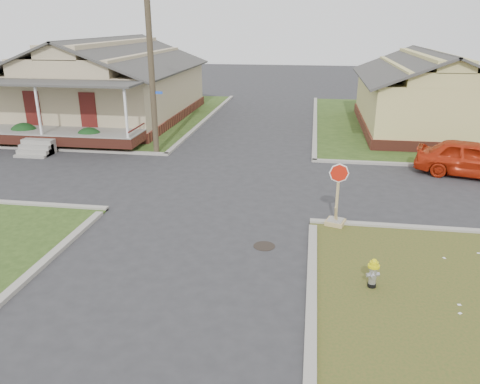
# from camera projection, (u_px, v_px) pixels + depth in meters

# --- Properties ---
(ground) EXTENTS (120.00, 120.00, 0.00)m
(ground) POSITION_uv_depth(u_px,v_px,m) (195.00, 234.00, 14.50)
(ground) COLOR #2C2B2E
(ground) RESTS_ON ground
(verge_far_left) EXTENTS (19.00, 19.00, 0.05)m
(verge_far_left) POSITION_uv_depth(u_px,v_px,m) (78.00, 114.00, 33.06)
(verge_far_left) COLOR #2A4217
(verge_far_left) RESTS_ON ground
(curbs) EXTENTS (80.00, 40.00, 0.12)m
(curbs) POSITION_uv_depth(u_px,v_px,m) (225.00, 182.00, 19.14)
(curbs) COLOR gray
(curbs) RESTS_ON ground
(manhole) EXTENTS (0.64, 0.64, 0.01)m
(manhole) POSITION_uv_depth(u_px,v_px,m) (264.00, 246.00, 13.71)
(manhole) COLOR black
(manhole) RESTS_ON ground
(corner_house) EXTENTS (10.10, 15.50, 5.30)m
(corner_house) POSITION_uv_depth(u_px,v_px,m) (107.00, 85.00, 30.63)
(corner_house) COLOR brown
(corner_house) RESTS_ON ground
(side_house_yellow) EXTENTS (7.60, 11.60, 4.70)m
(side_house_yellow) POSITION_uv_depth(u_px,v_px,m) (426.00, 93.00, 27.61)
(side_house_yellow) COLOR brown
(side_house_yellow) RESTS_ON ground
(utility_pole) EXTENTS (1.80, 0.28, 9.00)m
(utility_pole) POSITION_uv_depth(u_px,v_px,m) (151.00, 56.00, 21.76)
(utility_pole) COLOR #3B2F22
(utility_pole) RESTS_ON ground
(fire_hydrant) EXTENTS (0.29, 0.29, 0.77)m
(fire_hydrant) POSITION_uv_depth(u_px,v_px,m) (373.00, 272.00, 11.40)
(fire_hydrant) COLOR black
(fire_hydrant) RESTS_ON ground
(stop_sign) EXTENTS (0.58, 0.57, 2.05)m
(stop_sign) POSITION_uv_depth(u_px,v_px,m) (336.00, 212.00, 14.93)
(stop_sign) COLOR tan
(stop_sign) RESTS_ON ground
(red_sedan) EXTENTS (4.83, 3.03, 1.53)m
(red_sedan) POSITION_uv_depth(u_px,v_px,m) (472.00, 159.00, 19.67)
(red_sedan) COLOR #B7260D
(red_sedan) RESTS_ON ground
(hedge_left) EXTENTS (1.46, 1.20, 1.12)m
(hedge_left) POSITION_uv_depth(u_px,v_px,m) (24.00, 133.00, 24.77)
(hedge_left) COLOR #153915
(hedge_left) RESTS_ON verge_far_left
(hedge_right) EXTENTS (1.40, 1.15, 1.07)m
(hedge_right) POSITION_uv_depth(u_px,v_px,m) (90.00, 138.00, 23.98)
(hedge_right) COLOR #153915
(hedge_right) RESTS_ON verge_far_left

